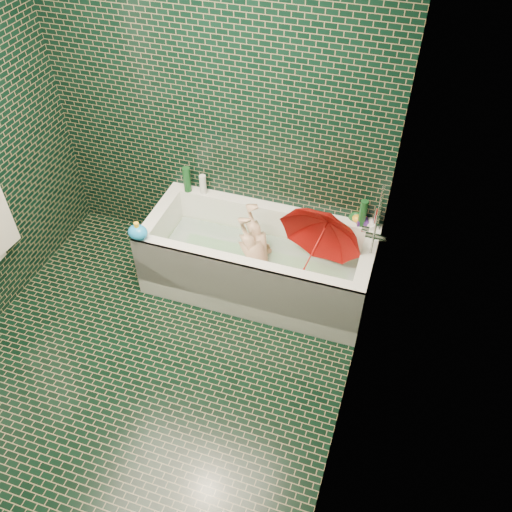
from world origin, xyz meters
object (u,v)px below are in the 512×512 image
(bathtub, at_px, (258,267))
(child, at_px, (260,261))
(bath_toy, at_px, (138,232))
(rubber_duck, at_px, (359,218))
(umbrella, at_px, (315,248))

(bathtub, bearing_deg, child, -49.32)
(bath_toy, bearing_deg, rubber_duck, 21.09)
(child, relative_size, umbrella, 1.50)
(bathtub, distance_m, rubber_duck, 0.85)
(rubber_duck, bearing_deg, umbrella, -119.09)
(umbrella, relative_size, bath_toy, 3.87)
(child, bearing_deg, rubber_duck, 125.76)
(bath_toy, bearing_deg, umbrella, 9.07)
(rubber_duck, bearing_deg, bathtub, -150.64)
(child, relative_size, bath_toy, 5.80)
(bathtub, height_order, rubber_duck, rubber_duck)
(bathtub, relative_size, rubber_duck, 15.93)
(umbrella, height_order, rubber_duck, umbrella)
(child, height_order, rubber_duck, rubber_duck)
(rubber_duck, bearing_deg, child, -147.56)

